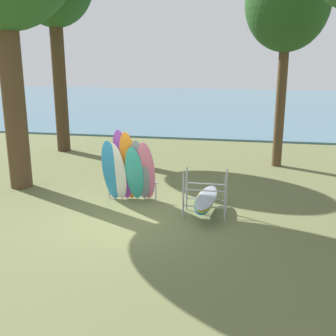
{
  "coord_description": "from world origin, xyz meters",
  "views": [
    {
      "loc": [
        3.04,
        -9.84,
        4.15
      ],
      "look_at": [
        0.88,
        1.33,
        1.1
      ],
      "focal_mm": 43.95,
      "sensor_mm": 36.0,
      "label": 1
    }
  ],
  "objects": [
    {
      "name": "lake_water",
      "position": [
        0.0,
        29.25,
        0.05
      ],
      "size": [
        80.0,
        36.0,
        0.1
      ],
      "primitive_type": "cube",
      "color": "#477084",
      "rests_on": "ground"
    },
    {
      "name": "ground_plane",
      "position": [
        0.0,
        0.0,
        0.0
      ],
      "size": [
        80.0,
        80.0,
        0.0
      ],
      "primitive_type": "plane",
      "color": "#60663D"
    },
    {
      "name": "tree_mid_behind",
      "position": [
        4.27,
        6.55,
        6.04
      ],
      "size": [
        3.07,
        3.07,
        7.88
      ],
      "color": "#4C3823",
      "rests_on": "ground"
    },
    {
      "name": "board_storage_rack",
      "position": [
        2.04,
        0.67,
        0.47
      ],
      "size": [
        1.15,
        2.12,
        1.25
      ],
      "color": "#9EA0A5",
      "rests_on": "ground"
    },
    {
      "name": "leaning_board_pile",
      "position": [
        -0.27,
        1.24,
        1.0
      ],
      "size": [
        1.62,
        0.97,
        2.26
      ],
      "color": "#2D8ED1",
      "rests_on": "ground"
    }
  ]
}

